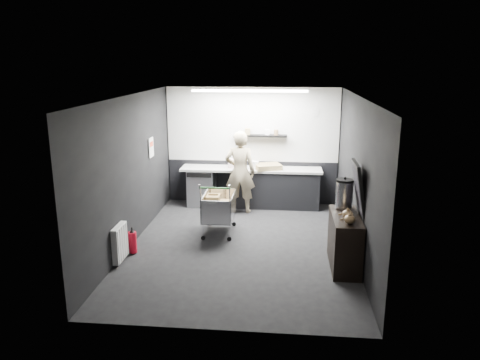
# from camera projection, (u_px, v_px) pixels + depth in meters

# --- Properties ---
(floor) EXTENTS (5.50, 5.50, 0.00)m
(floor) POSITION_uv_depth(u_px,v_px,m) (241.00, 246.00, 8.54)
(floor) COLOR black
(floor) RESTS_ON ground
(ceiling) EXTENTS (5.50, 5.50, 0.00)m
(ceiling) POSITION_uv_depth(u_px,v_px,m) (241.00, 96.00, 7.86)
(ceiling) COLOR white
(ceiling) RESTS_ON wall_back
(wall_back) EXTENTS (5.50, 0.00, 5.50)m
(wall_back) POSITION_uv_depth(u_px,v_px,m) (252.00, 146.00, 10.85)
(wall_back) COLOR black
(wall_back) RESTS_ON floor
(wall_front) EXTENTS (5.50, 0.00, 5.50)m
(wall_front) POSITION_uv_depth(u_px,v_px,m) (219.00, 229.00, 5.55)
(wall_front) COLOR black
(wall_front) RESTS_ON floor
(wall_left) EXTENTS (0.00, 5.50, 5.50)m
(wall_left) POSITION_uv_depth(u_px,v_px,m) (130.00, 172.00, 8.39)
(wall_left) COLOR black
(wall_left) RESTS_ON floor
(wall_right) EXTENTS (0.00, 5.50, 5.50)m
(wall_right) POSITION_uv_depth(u_px,v_px,m) (357.00, 177.00, 8.01)
(wall_right) COLOR black
(wall_right) RESTS_ON floor
(kitchen_wall_panel) EXTENTS (3.95, 0.02, 1.70)m
(kitchen_wall_panel) POSITION_uv_depth(u_px,v_px,m) (252.00, 125.00, 10.70)
(kitchen_wall_panel) COLOR silver
(kitchen_wall_panel) RESTS_ON wall_back
(dado_panel) EXTENTS (3.95, 0.02, 1.00)m
(dado_panel) POSITION_uv_depth(u_px,v_px,m) (252.00, 182.00, 11.04)
(dado_panel) COLOR black
(dado_panel) RESTS_ON wall_back
(floating_shelf) EXTENTS (1.20, 0.22, 0.04)m
(floating_shelf) POSITION_uv_depth(u_px,v_px,m) (261.00, 136.00, 10.64)
(floating_shelf) COLOR black
(floating_shelf) RESTS_ON wall_back
(wall_clock) EXTENTS (0.20, 0.03, 0.20)m
(wall_clock) POSITION_uv_depth(u_px,v_px,m) (315.00, 112.00, 10.49)
(wall_clock) COLOR silver
(wall_clock) RESTS_ON wall_back
(poster) EXTENTS (0.02, 0.30, 0.40)m
(poster) POSITION_uv_depth(u_px,v_px,m) (151.00, 147.00, 9.59)
(poster) COLOR white
(poster) RESTS_ON wall_left
(poster_red_band) EXTENTS (0.02, 0.22, 0.10)m
(poster_red_band) POSITION_uv_depth(u_px,v_px,m) (151.00, 144.00, 9.57)
(poster_red_band) COLOR red
(poster_red_band) RESTS_ON poster
(radiator) EXTENTS (0.10, 0.50, 0.60)m
(radiator) POSITION_uv_depth(u_px,v_px,m) (120.00, 243.00, 7.77)
(radiator) COLOR silver
(radiator) RESTS_ON wall_left
(ceiling_strip) EXTENTS (2.40, 0.20, 0.04)m
(ceiling_strip) POSITION_uv_depth(u_px,v_px,m) (250.00, 91.00, 9.65)
(ceiling_strip) COLOR white
(ceiling_strip) RESTS_ON ceiling
(prep_counter) EXTENTS (3.20, 0.61, 0.90)m
(prep_counter) POSITION_uv_depth(u_px,v_px,m) (257.00, 187.00, 10.74)
(prep_counter) COLOR black
(prep_counter) RESTS_ON floor
(person) EXTENTS (0.68, 0.46, 1.82)m
(person) POSITION_uv_depth(u_px,v_px,m) (240.00, 172.00, 10.23)
(person) COLOR beige
(person) RESTS_ON floor
(shopping_cart) EXTENTS (0.58, 0.96, 1.06)m
(shopping_cart) POSITION_uv_depth(u_px,v_px,m) (219.00, 208.00, 9.06)
(shopping_cart) COLOR silver
(shopping_cart) RESTS_ON floor
(sideboard) EXTENTS (0.50, 1.17, 1.75)m
(sideboard) POSITION_uv_depth(u_px,v_px,m) (346.00, 234.00, 7.59)
(sideboard) COLOR black
(sideboard) RESTS_ON floor
(fire_extinguisher) EXTENTS (0.14, 0.14, 0.46)m
(fire_extinguisher) POSITION_uv_depth(u_px,v_px,m) (133.00, 242.00, 8.15)
(fire_extinguisher) COLOR red
(fire_extinguisher) RESTS_ON floor
(cardboard_box) EXTENTS (0.67, 0.58, 0.11)m
(cardboard_box) POSITION_uv_depth(u_px,v_px,m) (268.00, 167.00, 10.55)
(cardboard_box) COLOR #927E4E
(cardboard_box) RESTS_ON prep_counter
(pink_tub) EXTENTS (0.20, 0.20, 0.20)m
(pink_tub) POSITION_uv_depth(u_px,v_px,m) (232.00, 163.00, 10.66)
(pink_tub) COLOR #FAD9D9
(pink_tub) RESTS_ON prep_counter
(white_container) EXTENTS (0.20, 0.17, 0.17)m
(white_container) POSITION_uv_depth(u_px,v_px,m) (254.00, 165.00, 10.57)
(white_container) COLOR silver
(white_container) RESTS_ON prep_counter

